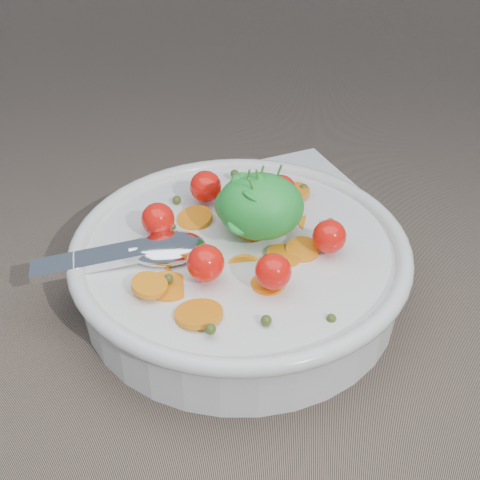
# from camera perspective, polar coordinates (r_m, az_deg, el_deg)

# --- Properties ---
(ground) EXTENTS (6.00, 6.00, 0.00)m
(ground) POSITION_cam_1_polar(r_m,az_deg,el_deg) (0.50, -3.07, -5.65)
(ground) COLOR #746252
(ground) RESTS_ON ground
(bowl) EXTENTS (0.29, 0.27, 0.11)m
(bowl) POSITION_cam_1_polar(r_m,az_deg,el_deg) (0.49, -0.01, -2.12)
(bowl) COLOR silver
(bowl) RESTS_ON ground
(napkin) EXTENTS (0.20, 0.19, 0.01)m
(napkin) POSITION_cam_1_polar(r_m,az_deg,el_deg) (0.63, 3.90, 4.60)
(napkin) COLOR white
(napkin) RESTS_ON ground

